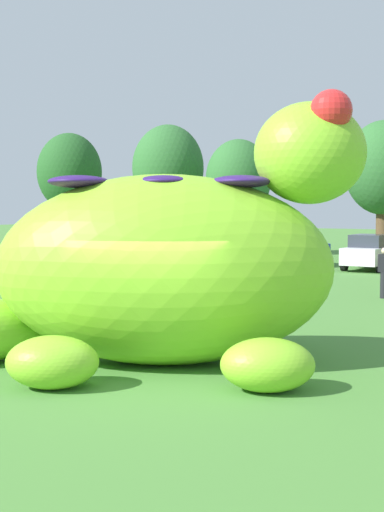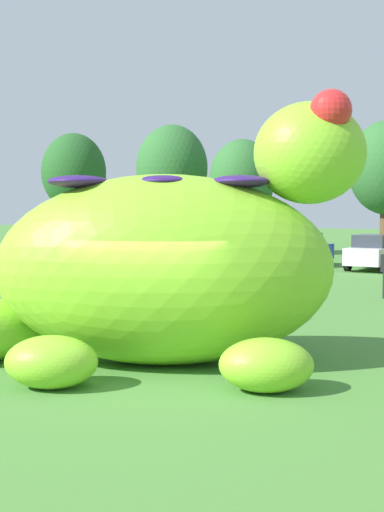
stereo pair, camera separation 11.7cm
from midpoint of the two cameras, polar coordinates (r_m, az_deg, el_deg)
The scene contains 12 objects.
ground_plane at distance 12.83m, azimuth -3.20°, elevation -9.91°, with size 160.00×160.00×0.00m, color #4C8438.
giant_inflatable_creature at distance 13.62m, azimuth -2.57°, elevation -0.88°, with size 8.56×8.73×5.26m.
car_black at distance 39.44m, azimuth -0.47°, elevation 0.87°, with size 2.10×4.18×1.72m.
car_yellow at distance 37.44m, azimuth 3.69°, elevation 0.68°, with size 2.25×4.25×1.72m.
car_blue at distance 35.84m, azimuth 8.58°, elevation 0.49°, with size 2.09×4.18×1.72m.
car_white at distance 34.84m, azimuth 14.25°, elevation 0.31°, with size 2.02×4.14×1.72m.
tree_far_left at distance 52.28m, azimuth -10.05°, elevation 6.70°, with size 4.74×4.74×8.42m.
tree_left at distance 47.01m, azimuth -2.05°, elevation 7.13°, with size 4.79×4.79×8.51m.
tree_mid_left at distance 43.70m, azimuth 3.74°, elevation 6.26°, with size 4.08×4.08×7.23m.
tree_centre_left at distance 41.35m, azimuth 15.36°, elevation 6.89°, with size 4.48×4.48×7.96m.
spectator_near_inflatable at distance 18.35m, azimuth 3.59°, elevation -2.95°, with size 0.38×0.26×1.71m.
spectator_mid_field at distance 24.27m, azimuth 15.32°, elevation -1.36°, with size 0.38×0.26×1.71m.
Camera 1 is at (7.23, -10.13, 3.12)m, focal length 48.91 mm.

